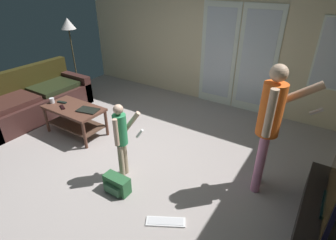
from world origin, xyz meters
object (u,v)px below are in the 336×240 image
at_px(leather_couch, 33,101).
at_px(floor_lamp, 69,29).
at_px(person_adult, 270,120).
at_px(laptop_closed, 88,110).
at_px(cup_near_edge, 52,101).
at_px(loose_keyboard, 166,222).
at_px(coffee_table, 75,115).
at_px(tv_stand, 320,221).
at_px(dvd_remote_slim, 62,102).
at_px(tv_remote_black, 62,107).
at_px(person_child, 121,136).
at_px(backpack, 117,184).

bearing_deg(leather_couch, floor_lamp, 102.78).
height_order(person_adult, laptop_closed, person_adult).
bearing_deg(leather_couch, cup_near_edge, -7.07).
distance_m(loose_keyboard, cup_near_edge, 2.92).
relative_size(coffee_table, tv_stand, 0.70).
bearing_deg(dvd_remote_slim, leather_couch, 167.05).
relative_size(coffee_table, floor_lamp, 0.62).
xyz_separation_m(leather_couch, tv_remote_black, (1.10, -0.13, 0.21)).
xyz_separation_m(person_child, floor_lamp, (-2.98, 1.75, 0.77)).
bearing_deg(cup_near_edge, backpack, -17.14).
height_order(coffee_table, person_child, person_child).
xyz_separation_m(coffee_table, backpack, (1.56, -0.70, -0.25)).
xyz_separation_m(coffee_table, laptop_closed, (0.30, 0.05, 0.15)).
relative_size(cup_near_edge, dvd_remote_slim, 0.53).
bearing_deg(laptop_closed, backpack, -43.74).
height_order(backpack, tv_remote_black, tv_remote_black).
relative_size(person_adult, person_child, 1.52).
xyz_separation_m(cup_near_edge, tv_remote_black, (0.30, -0.03, -0.03)).
relative_size(tv_stand, person_child, 1.36).
bearing_deg(backpack, person_adult, 35.88).
xyz_separation_m(person_child, laptop_closed, (-1.13, 0.45, -0.13)).
bearing_deg(cup_near_edge, person_child, -9.80).
bearing_deg(coffee_table, cup_near_edge, -169.65).
height_order(tv_stand, dvd_remote_slim, dvd_remote_slim).
height_order(loose_keyboard, tv_remote_black, tv_remote_black).
xyz_separation_m(coffee_table, person_child, (1.44, -0.40, 0.28)).
bearing_deg(tv_stand, cup_near_edge, -179.40).
relative_size(floor_lamp, backpack, 4.77).
bearing_deg(floor_lamp, cup_near_edge, -52.39).
xyz_separation_m(leather_couch, tv_stand, (5.01, -0.05, -0.10)).
height_order(person_child, backpack, person_child).
relative_size(backpack, loose_keyboard, 0.77).
relative_size(loose_keyboard, dvd_remote_slim, 2.63).
xyz_separation_m(tv_stand, laptop_closed, (-3.47, 0.08, 0.31)).
distance_m(person_adult, tv_remote_black, 3.24).
height_order(coffee_table, cup_near_edge, cup_near_edge).
xyz_separation_m(person_child, backpack, (0.12, -0.29, -0.53)).
relative_size(tv_stand, backpack, 4.23).
distance_m(tv_stand, tv_remote_black, 3.93).
xyz_separation_m(floor_lamp, loose_keyboard, (3.89, -2.12, -1.41)).
bearing_deg(dvd_remote_slim, backpack, -33.27).
bearing_deg(person_adult, backpack, -144.12).
bearing_deg(backpack, loose_keyboard, -5.34).
bearing_deg(loose_keyboard, tv_remote_black, 165.10).
bearing_deg(person_adult, coffee_table, -173.08).
xyz_separation_m(tv_remote_black, dvd_remote_slim, (-0.17, 0.12, 0.00)).
distance_m(person_adult, person_child, 1.80).
relative_size(laptop_closed, cup_near_edge, 3.72).
distance_m(tv_stand, person_adult, 1.15).
distance_m(coffee_table, person_child, 1.52).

